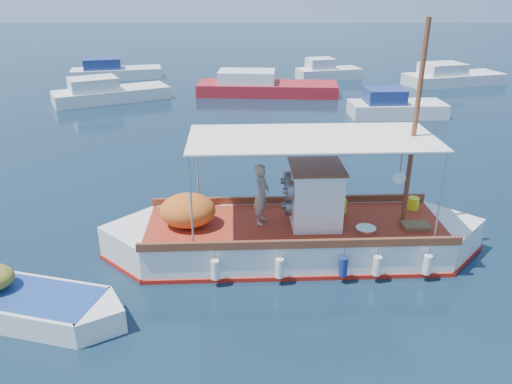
{
  "coord_description": "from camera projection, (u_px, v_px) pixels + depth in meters",
  "views": [
    {
      "loc": [
        -1.14,
        -13.15,
        7.34
      ],
      "look_at": [
        -1.14,
        0.0,
        1.68
      ],
      "focal_mm": 35.0,
      "sensor_mm": 36.0,
      "label": 1
    }
  ],
  "objects": [
    {
      "name": "ground",
      "position": [
        294.0,
        243.0,
        14.98
      ],
      "size": [
        160.0,
        160.0,
        0.0
      ],
      "primitive_type": "plane",
      "color": "black",
      "rests_on": "ground"
    },
    {
      "name": "fishing_caique",
      "position": [
        292.0,
        236.0,
        14.17
      ],
      "size": [
        10.98,
        3.37,
        6.7
      ],
      "rotation": [
        0.0,
        0.0,
        0.04
      ],
      "color": "white",
      "rests_on": "ground"
    },
    {
      "name": "dinghy",
      "position": [
        18.0,
        304.0,
        11.73
      ],
      "size": [
        5.37,
        2.5,
        1.35
      ],
      "rotation": [
        0.0,
        0.0,
        -0.25
      ],
      "color": "white",
      "rests_on": "ground"
    },
    {
      "name": "bg_boat_nw",
      "position": [
        108.0,
        94.0,
        31.93
      ],
      "size": [
        7.45,
        5.43,
        1.8
      ],
      "rotation": [
        0.0,
        0.0,
        0.48
      ],
      "color": "silver",
      "rests_on": "ground"
    },
    {
      "name": "bg_boat_n",
      "position": [
        263.0,
        87.0,
        33.83
      ],
      "size": [
        9.54,
        3.4,
        1.8
      ],
      "rotation": [
        0.0,
        0.0,
        -0.06
      ],
      "color": "#A31B21",
      "rests_on": "ground"
    },
    {
      "name": "bg_boat_ne",
      "position": [
        394.0,
        108.0,
        28.53
      ],
      "size": [
        5.46,
        2.49,
        1.8
      ],
      "rotation": [
        0.0,
        0.0,
        0.06
      ],
      "color": "silver",
      "rests_on": "ground"
    },
    {
      "name": "bg_boat_e",
      "position": [
        451.0,
        78.0,
        37.03
      ],
      "size": [
        7.77,
        4.52,
        1.8
      ],
      "rotation": [
        0.0,
        0.0,
        0.28
      ],
      "color": "silver",
      "rests_on": "ground"
    },
    {
      "name": "bg_boat_far_w",
      "position": [
        114.0,
        72.0,
        39.23
      ],
      "size": [
        7.21,
        3.89,
        1.8
      ],
      "rotation": [
        0.0,
        0.0,
        0.24
      ],
      "color": "silver",
      "rests_on": "ground"
    },
    {
      "name": "bg_boat_far_n",
      "position": [
        327.0,
        72.0,
        39.15
      ],
      "size": [
        5.25,
        3.18,
        1.8
      ],
      "rotation": [
        0.0,
        0.0,
        0.26
      ],
      "color": "silver",
      "rests_on": "ground"
    }
  ]
}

